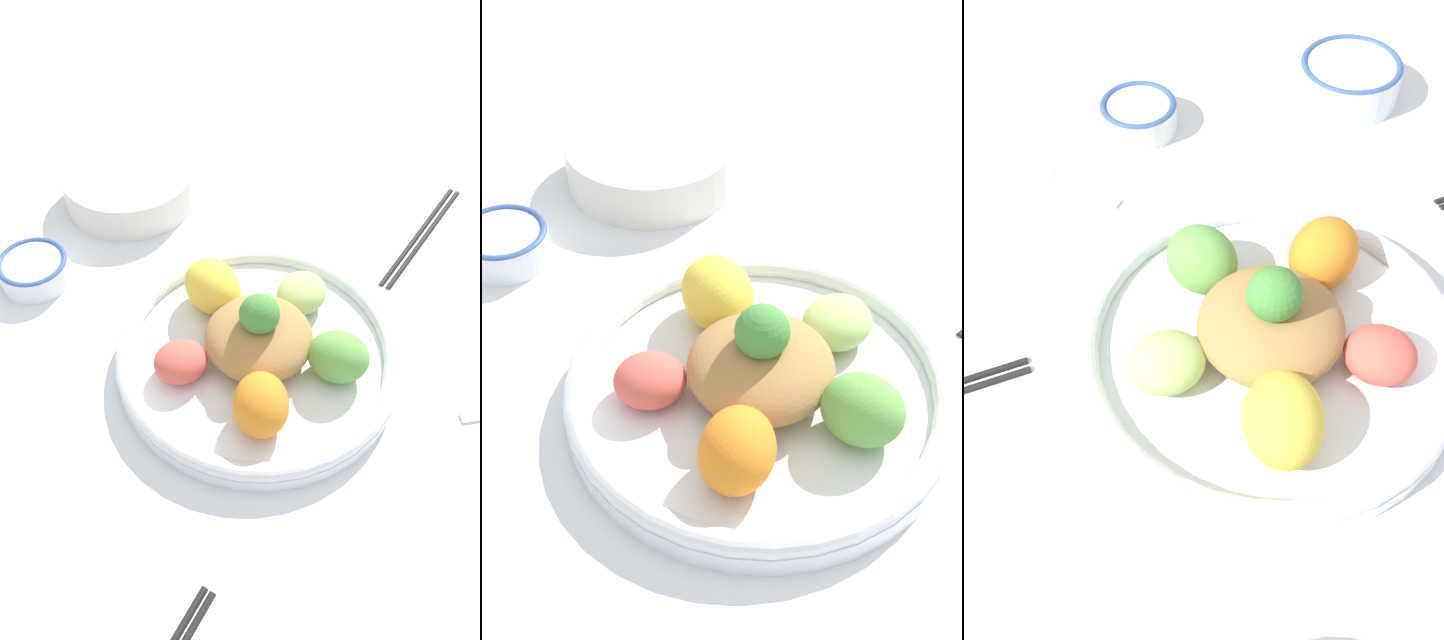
% 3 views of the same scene
% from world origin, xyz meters
% --- Properties ---
extents(ground_plane, '(2.40, 2.40, 0.00)m').
position_xyz_m(ground_plane, '(0.00, 0.00, 0.00)').
color(ground_plane, white).
extents(salad_platter, '(0.32, 0.32, 0.11)m').
position_xyz_m(salad_platter, '(0.01, -0.02, 0.03)').
color(salad_platter, white).
rests_on(salad_platter, ground_plane).
extents(sauce_bowl_dark, '(0.09, 0.09, 0.04)m').
position_xyz_m(sauce_bowl_dark, '(0.33, -0.05, 0.02)').
color(sauce_bowl_dark, white).
rests_on(sauce_bowl_dark, ground_plane).
extents(side_serving_bowl, '(0.19, 0.19, 0.05)m').
position_xyz_m(side_serving_bowl, '(0.28, -0.24, 0.03)').
color(side_serving_bowl, silver).
rests_on(side_serving_bowl, ground_plane).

